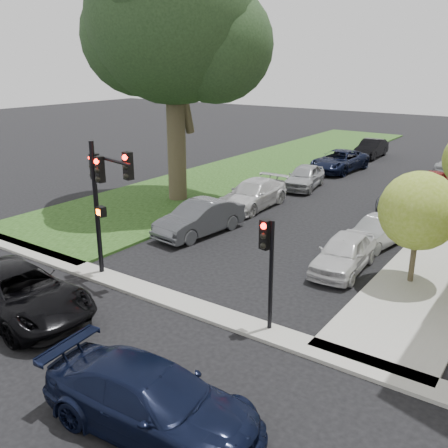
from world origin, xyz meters
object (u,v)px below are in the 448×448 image
Objects in this scene: small_tree_a at (419,211)px; car_parked_7 at (305,177)px; car_cross_near at (19,293)px; car_parked_1 at (378,232)px; car_parked_9 at (371,148)px; car_parked_0 at (344,253)px; car_parked_2 at (412,197)px; car_parked_8 at (339,161)px; traffic_signal_secondary at (268,255)px; car_cross_far at (152,400)px; eucalyptus at (172,17)px; traffic_signal_main at (103,186)px; car_parked_3 at (432,181)px; car_parked_6 at (253,194)px; car_parked_5 at (200,218)px.

small_tree_a is 14.68m from car_parked_7.
car_cross_near is 14.79m from car_parked_1.
car_cross_near is at bearing -90.95° from car_parked_9.
car_parked_2 is (-0.08, 9.75, 0.07)m from car_parked_0.
car_cross_near is at bearing -99.30° from car_parked_7.
car_cross_near is 1.47× the size of car_parked_1.
car_parked_0 is (7.12, 9.45, -0.08)m from car_cross_near.
car_cross_near reaches higher than car_parked_8.
traffic_signal_secondary reaches higher than car_cross_far.
eucalyptus is 12.81m from traffic_signal_main.
car_parked_3 is at bearing -12.95° from car_parked_8.
car_parked_6 is at bearing 140.74° from car_parked_0.
traffic_signal_main is at bearing -99.13° from car_parked_7.
small_tree_a is 0.80× the size of car_cross_far.
car_parked_0 reaches higher than car_parked_1.
car_parked_3 is at bearing 19.87° from car_parked_7.
car_parked_7 is (0.39, 5.66, -0.01)m from car_parked_6.
car_parked_0 is at bearing -32.89° from car_cross_near.
car_cross_far is 29.04m from car_parked_8.
traffic_signal_secondary reaches higher than car_parked_8.
car_parked_2 reaches higher than car_parked_1.
car_cross_near is 14.87m from car_parked_6.
traffic_signal_main is at bearing -118.01° from car_parked_1.
car_parked_6 reaches higher than car_parked_0.
small_tree_a is 0.80× the size of car_parked_6.
car_parked_3 is 0.81× the size of car_parked_9.
car_parked_0 is at bearing -90.11° from car_parked_2.
car_parked_9 is (-7.28, 34.92, -0.01)m from car_cross_far.
car_cross_near is at bearing -108.48° from car_parked_3.
car_parked_0 is at bearing 88.42° from traffic_signal_secondary.
small_tree_a reaches higher than car_parked_6.
car_cross_near reaches higher than car_parked_9.
car_parked_6 is at bearing -86.35° from car_parked_8.
car_cross_near reaches higher than car_parked_5.
car_parked_8 is 6.82m from car_parked_9.
car_parked_1 is (7.32, 12.85, -0.15)m from car_cross_near.
car_parked_3 is at bearing 91.01° from car_parked_2.
car_parked_7 is 0.96× the size of car_parked_9.
eucalyptus reaches higher than car_parked_2.
car_parked_0 is at bearing -36.69° from car_parked_6.
eucalyptus is 3.48× the size of car_parked_0.
car_parked_5 is at bearing -40.22° from eucalyptus.
small_tree_a is 1.08× the size of car_parked_1.
eucalyptus is 3.48× the size of small_tree_a.
traffic_signal_main reaches higher than car_cross_far.
traffic_signal_main is 11.45m from car_parked_6.
traffic_signal_main is 21.94m from car_parked_3.
car_parked_3 is (-2.75, 14.72, -2.17)m from small_tree_a.
eucalyptus is at bearing -155.65° from car_parked_2.
car_parked_8 is at bearing 70.27° from eucalyptus.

